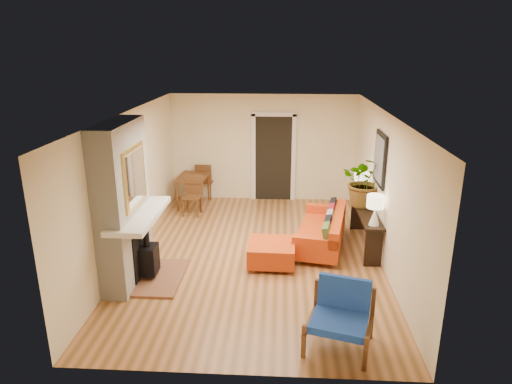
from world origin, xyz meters
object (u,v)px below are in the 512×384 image
(ottoman, at_px, (272,252))
(lamp_far, at_px, (361,182))
(sofa, at_px, (325,231))
(lamp_near, at_px, (375,206))
(houseplant, at_px, (365,181))
(blue_chair, at_px, (341,312))
(dining_table, at_px, (196,182))
(console_table, at_px, (366,218))

(ottoman, xyz_separation_m, lamp_far, (1.76, 1.63, 0.83))
(lamp_far, bearing_deg, sofa, -133.12)
(lamp_near, bearing_deg, houseplant, 90.58)
(sofa, relative_size, ottoman, 2.42)
(ottoman, height_order, blue_chair, blue_chair)
(blue_chair, xyz_separation_m, lamp_far, (0.82, 3.79, 0.61))
(dining_table, bearing_deg, blue_chair, -61.22)
(sofa, distance_m, lamp_near, 1.25)
(blue_chair, height_order, houseplant, houseplant)
(dining_table, relative_size, houseplant, 1.70)
(houseplant, bearing_deg, ottoman, -146.53)
(ottoman, xyz_separation_m, console_table, (1.76, 0.88, 0.34))
(blue_chair, bearing_deg, dining_table, 118.78)
(sofa, relative_size, lamp_far, 3.70)
(blue_chair, distance_m, lamp_far, 3.93)
(houseplant, bearing_deg, lamp_far, 88.80)
(ottoman, bearing_deg, houseplant, 33.47)
(console_table, bearing_deg, lamp_far, 90.00)
(blue_chair, xyz_separation_m, console_table, (0.82, 3.04, 0.13))
(lamp_far, bearing_deg, lamp_near, -90.00)
(console_table, distance_m, lamp_near, 0.86)
(lamp_near, bearing_deg, lamp_far, 90.00)
(sofa, height_order, ottoman, sofa)
(sofa, bearing_deg, lamp_near, -39.73)
(ottoman, relative_size, lamp_near, 1.53)
(sofa, height_order, blue_chair, blue_chair)
(dining_table, relative_size, lamp_far, 3.15)
(sofa, relative_size, blue_chair, 2.04)
(dining_table, distance_m, lamp_far, 3.92)
(console_table, relative_size, lamp_far, 3.43)
(ottoman, bearing_deg, sofa, 39.36)
(dining_table, bearing_deg, houseplant, -26.80)
(console_table, height_order, lamp_far, lamp_far)
(ottoman, xyz_separation_m, dining_table, (-1.89, 2.99, 0.36))
(ottoman, xyz_separation_m, lamp_near, (1.76, 0.16, 0.83))
(houseplant, bearing_deg, dining_table, 153.20)
(ottoman, xyz_separation_m, blue_chair, (0.94, -2.16, 0.21))
(dining_table, bearing_deg, lamp_near, -37.79)
(dining_table, distance_m, lamp_near, 4.64)
(dining_table, height_order, lamp_far, lamp_far)
(blue_chair, relative_size, houseplant, 0.98)
(sofa, height_order, houseplant, houseplant)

